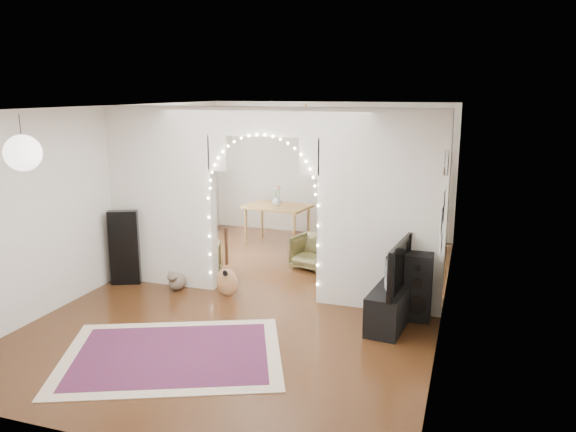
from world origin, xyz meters
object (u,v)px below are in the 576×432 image
(dining_chair_right, at_px, (313,252))
(dining_chair_left, at_px, (200,261))
(dining_table, at_px, (277,209))
(acoustic_guitar, at_px, (227,271))
(floor_speaker, at_px, (418,287))
(bookcase, at_px, (368,206))
(media_console, at_px, (390,307))

(dining_chair_right, bearing_deg, dining_chair_left, -129.46)
(dining_chair_right, bearing_deg, dining_table, 146.24)
(acoustic_guitar, relative_size, floor_speaker, 0.98)
(acoustic_guitar, distance_m, dining_table, 2.99)
(acoustic_guitar, distance_m, floor_speaker, 2.70)
(floor_speaker, bearing_deg, dining_chair_left, 169.56)
(bookcase, distance_m, dining_chair_right, 1.68)
(media_console, height_order, dining_table, dining_table)
(dining_table, distance_m, dining_chair_left, 2.44)
(dining_table, distance_m, dining_chair_right, 1.75)
(bookcase, xyz_separation_m, dining_chair_right, (-0.65, -1.45, -0.56))
(dining_chair_right, bearing_deg, media_console, -35.20)
(acoustic_guitar, distance_m, bookcase, 3.46)
(acoustic_guitar, relative_size, media_console, 0.86)
(media_console, xyz_separation_m, dining_chair_left, (-3.13, 0.94, 0.03))
(acoustic_guitar, xyz_separation_m, floor_speaker, (2.70, -0.00, 0.06))
(bookcase, relative_size, dining_chair_left, 2.71)
(floor_speaker, xyz_separation_m, dining_chair_left, (-3.43, 0.60, -0.16))
(acoustic_guitar, bearing_deg, dining_chair_right, 85.61)
(dining_chair_right, bearing_deg, floor_speaker, -24.90)
(floor_speaker, xyz_separation_m, dining_table, (-2.97, 2.96, 0.24))
(acoustic_guitar, height_order, media_console, acoustic_guitar)
(floor_speaker, relative_size, bookcase, 0.53)
(bookcase, distance_m, dining_chair_left, 3.38)
(acoustic_guitar, height_order, dining_chair_left, acoustic_guitar)
(dining_chair_left, bearing_deg, acoustic_guitar, -57.68)
(acoustic_guitar, bearing_deg, dining_chair_left, 162.78)
(media_console, xyz_separation_m, bookcase, (-0.93, 3.44, 0.58))
(dining_table, bearing_deg, media_console, -42.98)
(acoustic_guitar, distance_m, dining_chair_left, 0.96)
(floor_speaker, bearing_deg, acoustic_guitar, 179.46)
(floor_speaker, distance_m, media_console, 0.49)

